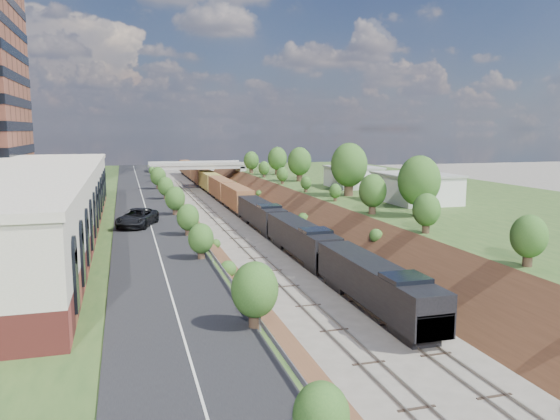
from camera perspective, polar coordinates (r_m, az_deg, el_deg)
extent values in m
cube|color=#2D4E20|center=(82.44, -26.15, -1.71)|extent=(44.00, 180.00, 5.00)
cube|color=#2D4E20|center=(95.85, 16.45, 0.13)|extent=(44.00, 180.00, 5.00)
cube|color=brown|center=(81.85, -10.69, -2.83)|extent=(10.00, 180.00, 10.00)
cube|color=brown|center=(86.58, 3.97, -2.08)|extent=(10.00, 180.00, 10.00)
cube|color=gray|center=(82.98, -4.90, -2.49)|extent=(1.58, 180.00, 0.18)
cube|color=gray|center=(84.11, -1.42, -2.31)|extent=(1.58, 180.00, 0.18)
cube|color=black|center=(80.75, -13.97, 0.55)|extent=(8.00, 180.00, 0.10)
cube|color=#99999E|center=(80.92, -11.08, 1.02)|extent=(0.06, 171.00, 0.30)
cube|color=maroon|center=(59.62, -25.29, -1.74)|extent=(14.00, 62.00, 2.20)
cube|color=beige|center=(59.18, -25.48, 1.36)|extent=(14.00, 62.00, 4.30)
cube|color=beige|center=(58.96, -25.63, 3.68)|extent=(14.30, 62.30, 0.50)
cube|color=gray|center=(142.71, -13.27, 3.13)|extent=(1.50, 8.00, 6.20)
cube|color=gray|center=(145.60, -4.18, 3.44)|extent=(1.50, 8.00, 6.20)
cube|color=gray|center=(143.46, -8.71, 4.53)|extent=(24.00, 8.00, 1.00)
cube|color=gray|center=(139.45, -8.50, 4.75)|extent=(24.00, 0.30, 0.80)
cube|color=gray|center=(147.37, -8.91, 4.94)|extent=(24.00, 0.30, 0.80)
cube|color=silver|center=(83.62, 13.99, 2.16)|extent=(9.00, 12.00, 4.00)
cube|color=silver|center=(102.98, 7.64, 3.37)|extent=(8.00, 10.00, 3.60)
cylinder|color=#473323|center=(70.16, 14.24, 0.42)|extent=(1.30, 1.30, 2.62)
ellipsoid|color=#29531D|center=(69.80, 14.34, 2.98)|extent=(5.25, 5.25, 6.30)
cylinder|color=#473323|center=(41.75, -6.81, -5.75)|extent=(0.66, 0.66, 1.22)
ellipsoid|color=#29531D|center=(41.41, -6.85, -3.78)|extent=(2.45, 2.45, 2.94)
cube|color=black|center=(43.78, 13.78, -12.34)|extent=(2.40, 4.00, 0.90)
cube|color=black|center=(48.88, 9.85, -7.41)|extent=(3.29, 19.73, 3.30)
cube|color=black|center=(42.11, 14.87, -11.28)|extent=(3.03, 3.00, 1.80)
cube|color=silver|center=(41.79, 14.92, -9.99)|extent=(3.03, 3.00, 0.15)
cube|color=black|center=(43.89, 12.97, -7.25)|extent=(3.22, 3.10, 0.90)
cube|color=black|center=(67.61, 2.20, -2.86)|extent=(3.29, 19.73, 3.30)
cube|color=black|center=(87.25, -2.04, -0.28)|extent=(3.29, 19.73, 3.30)
cube|color=brown|center=(148.92, -7.93, 3.40)|extent=(3.29, 104.67, 3.95)
imported|color=black|center=(62.55, -14.71, -0.77)|extent=(5.40, 7.72, 1.96)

